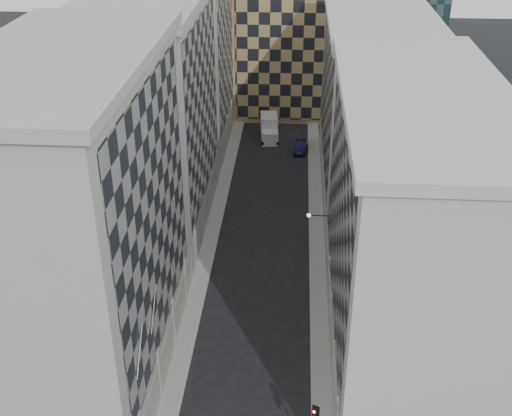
% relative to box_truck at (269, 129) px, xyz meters
% --- Properties ---
extents(sidewalk_west, '(1.50, 100.00, 0.15)m').
position_rel_box_truck_xyz_m(sidewalk_west, '(-4.55, -25.66, -1.22)').
color(sidewalk_west, gray).
rests_on(sidewalk_west, ground).
extents(sidewalk_east, '(1.50, 100.00, 0.15)m').
position_rel_box_truck_xyz_m(sidewalk_east, '(5.95, -25.66, -1.22)').
color(sidewalk_east, gray).
rests_on(sidewalk_east, ground).
extents(bldg_left_a, '(10.80, 22.80, 23.70)m').
position_rel_box_truck_xyz_m(bldg_left_a, '(-10.18, -44.66, 10.53)').
color(bldg_left_a, '#A49E93').
rests_on(bldg_left_a, ground).
extents(bldg_left_b, '(10.80, 22.80, 22.70)m').
position_rel_box_truck_xyz_m(bldg_left_b, '(-10.18, -22.66, 10.03)').
color(bldg_left_b, '#99978E').
rests_on(bldg_left_b, ground).
extents(bldg_left_c, '(10.80, 22.80, 21.70)m').
position_rel_box_truck_xyz_m(bldg_left_c, '(-10.18, -0.66, 9.53)').
color(bldg_left_c, '#A49E93').
rests_on(bldg_left_c, ground).
extents(bldg_right_a, '(10.80, 26.80, 20.70)m').
position_rel_box_truck_xyz_m(bldg_right_a, '(11.58, -40.66, 9.02)').
color(bldg_right_a, '#BCB6AC').
rests_on(bldg_right_a, ground).
extents(bldg_right_b, '(10.80, 28.80, 19.70)m').
position_rel_box_truck_xyz_m(bldg_right_b, '(11.59, -13.66, 8.55)').
color(bldg_right_b, '#BCB6AC').
rests_on(bldg_right_b, ground).
extents(tan_block, '(16.80, 14.80, 18.80)m').
position_rel_box_truck_xyz_m(tan_block, '(2.70, 12.23, 8.14)').
color(tan_block, tan).
rests_on(tan_block, ground).
extents(flagpoles_left, '(0.10, 6.33, 2.33)m').
position_rel_box_truck_xyz_m(flagpoles_left, '(-5.20, -49.66, 6.70)').
color(flagpoles_left, gray).
rests_on(flagpoles_left, ground).
extents(bracket_lamp, '(1.98, 0.36, 0.36)m').
position_rel_box_truck_xyz_m(bracket_lamp, '(5.08, -31.66, 4.90)').
color(bracket_lamp, black).
rests_on(bracket_lamp, ground).
extents(box_truck, '(2.71, 5.62, 2.98)m').
position_rel_box_truck_xyz_m(box_truck, '(0.00, 0.00, 0.00)').
color(box_truck, silver).
rests_on(box_truck, ground).
extents(dark_car, '(1.77, 4.18, 1.34)m').
position_rel_box_truck_xyz_m(dark_car, '(4.19, -4.16, -0.63)').
color(dark_car, '#0E1133').
rests_on(dark_car, ground).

